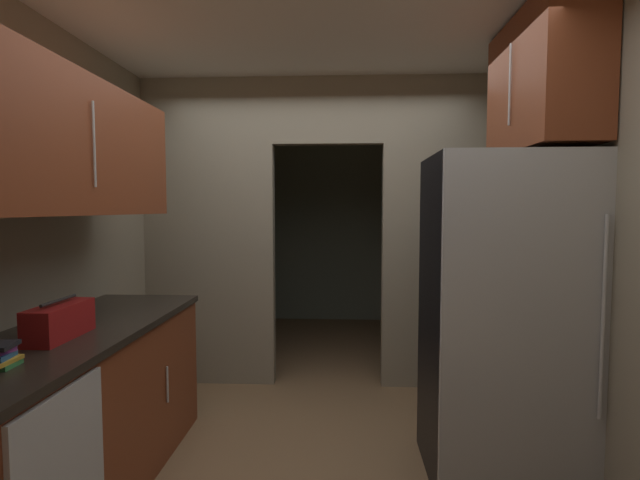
# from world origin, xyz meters

# --- Properties ---
(ground) EXTENTS (20.00, 20.00, 0.00)m
(ground) POSITION_xyz_m (0.00, 0.00, 0.00)
(ground) COLOR brown
(kitchen_overhead_slab) EXTENTS (3.46, 6.84, 0.06)m
(kitchen_overhead_slab) POSITION_xyz_m (0.00, 0.43, 2.69)
(kitchen_overhead_slab) COLOR silver
(kitchen_partition) EXTENTS (3.06, 0.12, 2.66)m
(kitchen_partition) POSITION_xyz_m (-0.03, 1.42, 1.42)
(kitchen_partition) COLOR gray
(kitchen_partition) RESTS_ON ground
(adjoining_room_shell) EXTENTS (3.06, 2.50, 2.66)m
(adjoining_room_shell) POSITION_xyz_m (0.00, 3.12, 1.33)
(adjoining_room_shell) COLOR gray
(adjoining_room_shell) RESTS_ON ground
(refrigerator) EXTENTS (0.84, 0.73, 1.85)m
(refrigerator) POSITION_xyz_m (1.13, 0.06, 0.92)
(refrigerator) COLOR black
(refrigerator) RESTS_ON ground
(lower_cabinet_run) EXTENTS (0.69, 2.11, 0.92)m
(lower_cabinet_run) POSITION_xyz_m (-1.19, -0.38, 0.46)
(lower_cabinet_run) COLOR brown
(lower_cabinet_run) RESTS_ON ground
(upper_cabinet_counterside) EXTENTS (0.36, 1.89, 0.70)m
(upper_cabinet_counterside) POSITION_xyz_m (-1.19, -0.38, 1.86)
(upper_cabinet_counterside) COLOR brown
(upper_cabinet_fridgeside) EXTENTS (0.36, 0.92, 0.77)m
(upper_cabinet_fridgeside) POSITION_xyz_m (1.35, 0.16, 2.26)
(upper_cabinet_fridgeside) COLOR brown
(boombox) EXTENTS (0.16, 0.38, 0.19)m
(boombox) POSITION_xyz_m (-1.16, -0.47, 1.00)
(boombox) COLOR maroon
(boombox) RESTS_ON lower_cabinet_run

